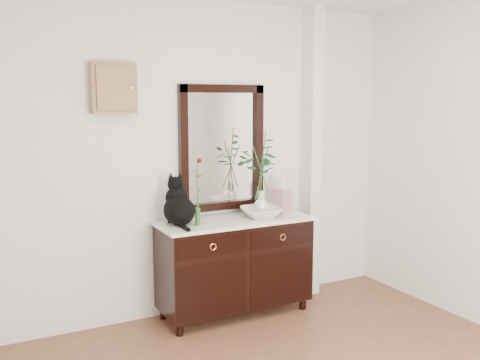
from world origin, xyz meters
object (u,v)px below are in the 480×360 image
sideboard (235,261)px  lotus_bowl (261,212)px  cat (179,201)px  ginger_jar (282,194)px

sideboard → lotus_bowl: lotus_bowl is taller
sideboard → cat: (-0.50, 0.01, 0.58)m
sideboard → lotus_bowl: 0.48m
lotus_bowl → ginger_jar: ginger_jar is taller
sideboard → ginger_jar: size_ratio=3.81×
lotus_bowl → ginger_jar: 0.29m
lotus_bowl → ginger_jar: bearing=15.8°
sideboard → cat: size_ratio=3.33×
lotus_bowl → sideboard: bearing=168.6°
sideboard → lotus_bowl: size_ratio=3.76×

